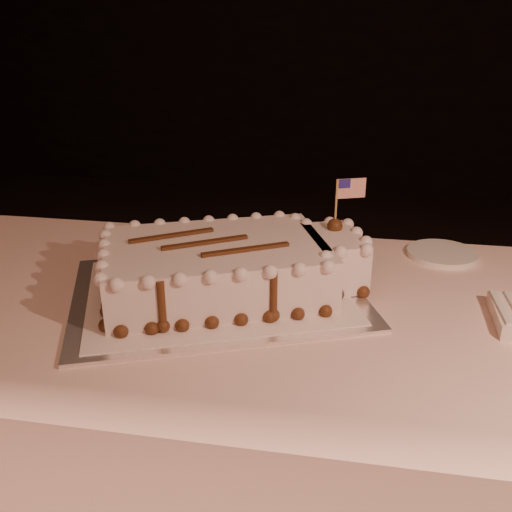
% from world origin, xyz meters
% --- Properties ---
extents(banquet_table, '(2.40, 0.80, 0.75)m').
position_xyz_m(banquet_table, '(0.00, 0.60, 0.38)').
color(banquet_table, '#FFD2C5').
rests_on(banquet_table, ground).
extents(cake_board, '(0.68, 0.60, 0.01)m').
position_xyz_m(cake_board, '(-0.15, 0.63, 0.75)').
color(cake_board, white).
rests_on(cake_board, banquet_table).
extents(doily, '(0.61, 0.54, 0.00)m').
position_xyz_m(doily, '(-0.15, 0.63, 0.76)').
color(doily, white).
rests_on(doily, cake_board).
extents(sheet_cake, '(0.56, 0.43, 0.21)m').
position_xyz_m(sheet_cake, '(-0.12, 0.64, 0.81)').
color(sheet_cake, white).
rests_on(sheet_cake, doily).
extents(side_plate, '(0.16, 0.16, 0.01)m').
position_xyz_m(side_plate, '(0.32, 0.91, 0.76)').
color(side_plate, white).
rests_on(side_plate, banquet_table).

